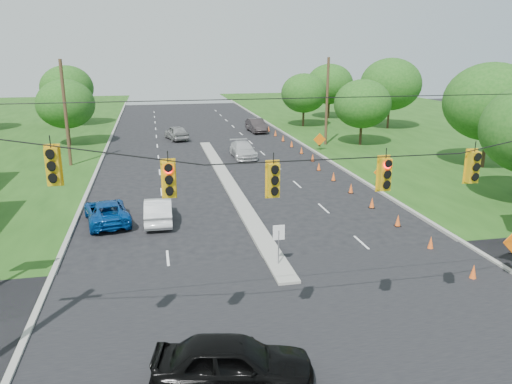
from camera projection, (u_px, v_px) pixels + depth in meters
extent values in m
plane|color=black|center=(320.00, 337.00, 17.52)|extent=(160.00, 160.00, 0.00)
cube|color=black|center=(320.00, 337.00, 17.52)|extent=(160.00, 14.00, 0.02)
cube|color=gray|center=(100.00, 165.00, 43.78)|extent=(0.25, 110.00, 0.16)
cube|color=gray|center=(319.00, 155.00, 47.74)|extent=(0.25, 110.00, 0.16)
cube|color=gray|center=(229.00, 185.00, 37.29)|extent=(1.00, 34.00, 0.18)
cylinder|color=gray|center=(279.00, 249.00, 22.92)|extent=(0.06, 0.06, 1.80)
cube|color=white|center=(279.00, 233.00, 22.70)|extent=(0.55, 0.04, 0.70)
cylinder|color=black|center=(340.00, 146.00, 14.65)|extent=(24.00, 0.04, 0.04)
cube|color=yellow|center=(53.00, 166.00, 13.15)|extent=(0.34, 0.24, 1.00)
cube|color=yellow|center=(169.00, 180.00, 13.89)|extent=(0.34, 0.24, 1.00)
cube|color=yellow|center=(273.00, 180.00, 14.52)|extent=(0.34, 0.24, 1.00)
cube|color=yellow|center=(385.00, 174.00, 15.21)|extent=(0.34, 0.24, 1.00)
cube|color=yellow|center=(473.00, 167.00, 15.77)|extent=(0.34, 0.24, 1.00)
cylinder|color=#422D1C|center=(66.00, 114.00, 42.07)|extent=(0.28, 0.28, 9.00)
cylinder|color=#422D1C|center=(327.00, 102.00, 51.68)|extent=(0.28, 0.28, 9.00)
cone|color=orange|center=(473.00, 272.00, 21.82)|extent=(0.32, 0.32, 0.70)
cone|color=orange|center=(431.00, 243.00, 25.12)|extent=(0.32, 0.32, 0.70)
cone|color=orange|center=(398.00, 220.00, 28.41)|extent=(0.32, 0.32, 0.70)
cone|color=orange|center=(372.00, 203.00, 31.71)|extent=(0.32, 0.32, 0.70)
cone|color=orange|center=(351.00, 188.00, 35.00)|extent=(0.32, 0.32, 0.70)
cone|color=orange|center=(334.00, 176.00, 38.30)|extent=(0.32, 0.32, 0.70)
cone|color=orange|center=(319.00, 166.00, 41.59)|extent=(0.32, 0.32, 0.70)
cone|color=orange|center=(313.00, 157.00, 45.00)|extent=(0.32, 0.32, 0.70)
cone|color=orange|center=(301.00, 150.00, 48.30)|extent=(0.32, 0.32, 0.70)
cone|color=orange|center=(292.00, 144.00, 51.59)|extent=(0.32, 0.32, 0.70)
cone|color=orange|center=(283.00, 138.00, 54.89)|extent=(0.32, 0.32, 0.70)
cone|color=orange|center=(275.00, 133.00, 58.18)|extent=(0.32, 0.32, 0.70)
cone|color=orange|center=(269.00, 129.00, 61.48)|extent=(0.32, 0.32, 0.70)
cone|color=orange|center=(263.00, 125.00, 64.77)|extent=(0.32, 0.32, 0.70)
cube|color=black|center=(381.00, 180.00, 36.43)|extent=(0.06, 0.58, 0.26)
cube|color=black|center=(381.00, 180.00, 36.43)|extent=(0.06, 0.58, 0.26)
cube|color=orange|center=(382.00, 172.00, 36.26)|extent=(1.27, 0.05, 1.27)
cube|color=black|center=(319.00, 145.00, 49.61)|extent=(0.06, 0.58, 0.26)
cube|color=black|center=(319.00, 145.00, 49.61)|extent=(0.06, 0.58, 0.26)
cube|color=orange|center=(320.00, 139.00, 49.44)|extent=(1.27, 0.05, 1.27)
cylinder|color=black|center=(69.00, 134.00, 52.08)|extent=(0.28, 0.28, 2.52)
ellipsoid|color=#194C14|center=(66.00, 104.00, 51.24)|extent=(5.88, 5.88, 5.04)
cylinder|color=black|center=(70.00, 115.00, 65.76)|extent=(0.28, 0.28, 2.88)
ellipsoid|color=#194C14|center=(67.00, 88.00, 64.80)|extent=(6.72, 6.72, 5.76)
cylinder|color=black|center=(484.00, 149.00, 42.09)|extent=(0.28, 0.28, 3.24)
ellipsoid|color=#194C14|center=(491.00, 102.00, 41.00)|extent=(7.56, 7.56, 6.48)
cylinder|color=black|center=(361.00, 133.00, 52.31)|extent=(0.28, 0.28, 2.52)
ellipsoid|color=#194C14|center=(362.00, 104.00, 51.47)|extent=(5.88, 5.88, 5.04)
cylinder|color=black|center=(388.00, 116.00, 63.19)|extent=(0.28, 0.28, 3.24)
ellipsoid|color=#194C14|center=(391.00, 84.00, 62.11)|extent=(7.56, 7.56, 6.48)
cylinder|color=black|center=(329.00, 109.00, 72.82)|extent=(0.28, 0.28, 2.88)
ellipsoid|color=#194C14|center=(330.00, 84.00, 71.85)|extent=(6.72, 6.72, 5.76)
cylinder|color=black|center=(303.00, 117.00, 65.10)|extent=(0.28, 0.28, 2.52)
ellipsoid|color=#194C14|center=(304.00, 93.00, 64.25)|extent=(5.88, 5.88, 5.04)
imported|color=black|center=(233.00, 363.00, 14.70)|extent=(5.07, 2.83, 1.63)
imported|color=white|center=(158.00, 210.00, 29.01)|extent=(1.61, 4.43, 1.45)
imported|color=navy|center=(107.00, 212.00, 28.92)|extent=(3.13, 5.22, 1.36)
imported|color=#BDBDBF|center=(243.00, 150.00, 46.54)|extent=(2.08, 4.97, 1.44)
imported|color=gray|center=(176.00, 133.00, 55.74)|extent=(2.89, 4.97, 1.59)
imported|color=#2C2628|center=(256.00, 125.00, 61.00)|extent=(2.00, 4.99, 1.61)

